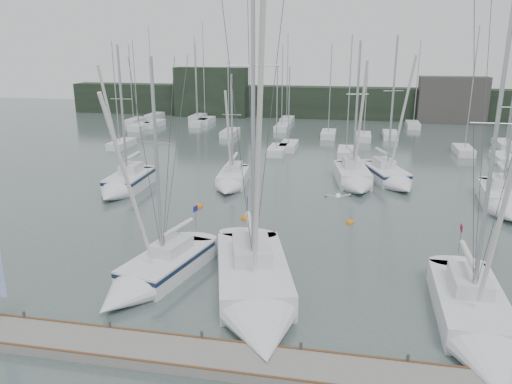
% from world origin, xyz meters
% --- Properties ---
extents(ground, '(160.00, 160.00, 0.00)m').
position_xyz_m(ground, '(0.00, 0.00, 0.00)').
color(ground, '#4B5B57').
rests_on(ground, ground).
extents(dock, '(24.00, 2.00, 0.40)m').
position_xyz_m(dock, '(0.00, -5.00, 0.20)').
color(dock, slate).
rests_on(dock, ground).
extents(far_treeline, '(90.00, 4.00, 5.00)m').
position_xyz_m(far_treeline, '(0.00, 62.00, 2.50)').
color(far_treeline, black).
rests_on(far_treeline, ground).
extents(far_building_left, '(12.00, 3.00, 8.00)m').
position_xyz_m(far_building_left, '(-20.00, 60.00, 4.00)').
color(far_building_left, black).
rests_on(far_building_left, ground).
extents(far_building_right, '(10.00, 3.00, 7.00)m').
position_xyz_m(far_building_right, '(18.00, 60.00, 3.50)').
color(far_building_right, '#3D3A38').
rests_on(far_building_right, ground).
extents(mast_forest, '(52.04, 27.59, 14.85)m').
position_xyz_m(mast_forest, '(-6.77, 44.67, 0.47)').
color(mast_forest, silver).
rests_on(mast_forest, ground).
extents(sailboat_near_left, '(4.40, 8.67, 12.10)m').
position_xyz_m(sailboat_near_left, '(-6.14, 0.54, 0.53)').
color(sailboat_near_left, silver).
rests_on(sailboat_near_left, ground).
extents(sailboat_near_center, '(6.31, 11.67, 18.45)m').
position_xyz_m(sailboat_near_center, '(-0.42, -0.64, 0.61)').
color(sailboat_near_center, silver).
rests_on(sailboat_near_center, ground).
extents(sailboat_near_right, '(3.05, 10.11, 14.85)m').
position_xyz_m(sailboat_near_right, '(9.03, -1.45, 0.54)').
color(sailboat_near_right, silver).
rests_on(sailboat_near_right, ground).
extents(sailboat_mid_a, '(2.89, 7.70, 12.54)m').
position_xyz_m(sailboat_mid_a, '(-14.77, 15.60, 0.64)').
color(sailboat_mid_a, silver).
rests_on(sailboat_mid_a, ground).
extents(sailboat_mid_b, '(2.89, 7.18, 10.12)m').
position_xyz_m(sailboat_mid_b, '(-6.42, 18.67, 0.51)').
color(sailboat_mid_b, silver).
rests_on(sailboat_mid_b, ground).
extents(sailboat_mid_c, '(3.84, 7.98, 12.83)m').
position_xyz_m(sailboat_mid_c, '(3.87, 20.96, 0.63)').
color(sailboat_mid_c, silver).
rests_on(sailboat_mid_c, ground).
extents(sailboat_mid_d, '(5.01, 8.34, 13.28)m').
position_xyz_m(sailboat_mid_d, '(6.99, 22.34, 0.60)').
color(sailboat_mid_d, silver).
rests_on(sailboat_mid_d, ground).
extents(sailboat_mid_e, '(3.42, 8.51, 12.32)m').
position_xyz_m(sailboat_mid_e, '(14.65, 16.65, 0.62)').
color(sailboat_mid_e, silver).
rests_on(sailboat_mid_e, ground).
extents(buoy_a, '(0.67, 0.67, 0.67)m').
position_xyz_m(buoy_a, '(-3.55, 11.26, 0.00)').
color(buoy_a, orange).
rests_on(buoy_a, ground).
extents(buoy_b, '(0.54, 0.54, 0.54)m').
position_xyz_m(buoy_b, '(3.64, 11.79, 0.00)').
color(buoy_b, orange).
rests_on(buoy_b, ground).
extents(buoy_c, '(0.65, 0.65, 0.65)m').
position_xyz_m(buoy_c, '(-7.56, 13.11, 0.00)').
color(buoy_c, orange).
rests_on(buoy_c, ground).
extents(seagull, '(1.00, 0.48, 0.20)m').
position_xyz_m(seagull, '(3.09, -2.02, 6.08)').
color(seagull, white).
rests_on(seagull, ground).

